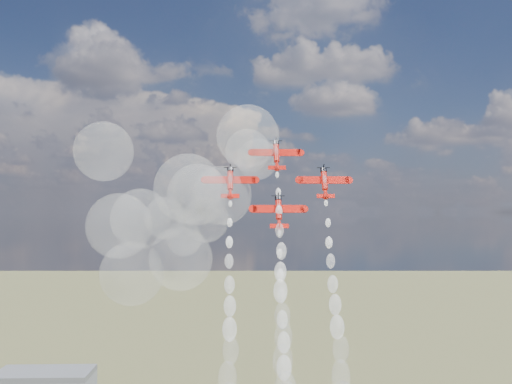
{
  "coord_description": "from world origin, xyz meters",
  "views": [
    {
      "loc": [
        -18.19,
        -146.8,
        97.81
      ],
      "look_at": [
        -12.25,
        19.58,
        103.49
      ],
      "focal_mm": 42.0,
      "sensor_mm": 36.0,
      "label": 1
    }
  ],
  "objects_px": {
    "plane_left": "(230,182)",
    "plane_right": "(324,182)",
    "plane_lead": "(276,155)",
    "plane_slot": "(279,211)",
    "hangar": "(44,383)"
  },
  "relations": [
    {
      "from": "plane_left",
      "to": "plane_right",
      "type": "relative_size",
      "value": 1.0
    },
    {
      "from": "plane_lead",
      "to": "plane_right",
      "type": "bearing_deg",
      "value": -18.25
    },
    {
      "from": "plane_left",
      "to": "plane_slot",
      "type": "distance_m",
      "value": 16.09
    },
    {
      "from": "plane_slot",
      "to": "plane_left",
      "type": "bearing_deg",
      "value": 161.75
    },
    {
      "from": "plane_lead",
      "to": "plane_slot",
      "type": "xyz_separation_m",
      "value": [
        0.0,
        -8.7,
        -16.28
      ]
    },
    {
      "from": "plane_lead",
      "to": "plane_right",
      "type": "relative_size",
      "value": 1.0
    },
    {
      "from": "plane_lead",
      "to": "plane_slot",
      "type": "height_order",
      "value": "plane_lead"
    },
    {
      "from": "hangar",
      "to": "plane_right",
      "type": "relative_size",
      "value": 3.57
    },
    {
      "from": "hangar",
      "to": "plane_right",
      "type": "bearing_deg",
      "value": -51.67
    },
    {
      "from": "plane_left",
      "to": "plane_lead",
      "type": "bearing_deg",
      "value": 18.25
    },
    {
      "from": "hangar",
      "to": "plane_right",
      "type": "distance_m",
      "value": 227.68
    },
    {
      "from": "hangar",
      "to": "plane_slot",
      "type": "distance_m",
      "value": 220.28
    },
    {
      "from": "plane_lead",
      "to": "plane_right",
      "type": "xyz_separation_m",
      "value": [
        13.18,
        -4.35,
        -8.14
      ]
    },
    {
      "from": "plane_right",
      "to": "plane_slot",
      "type": "distance_m",
      "value": 16.09
    },
    {
      "from": "plane_lead",
      "to": "plane_left",
      "type": "relative_size",
      "value": 1.0
    }
  ]
}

